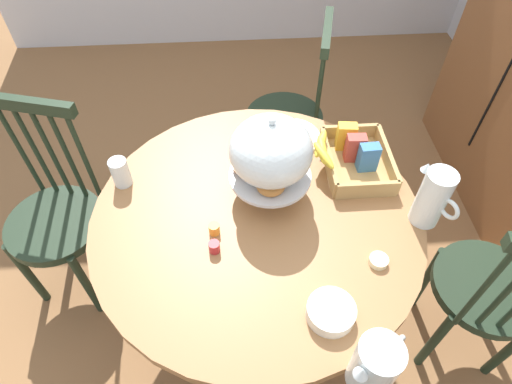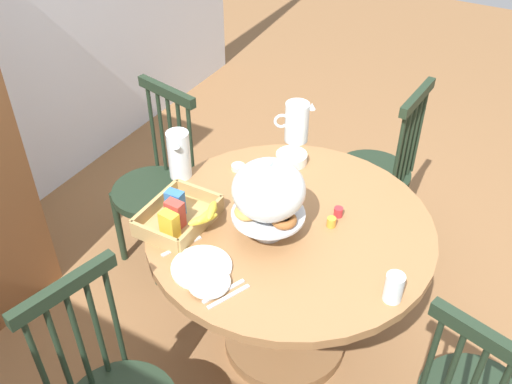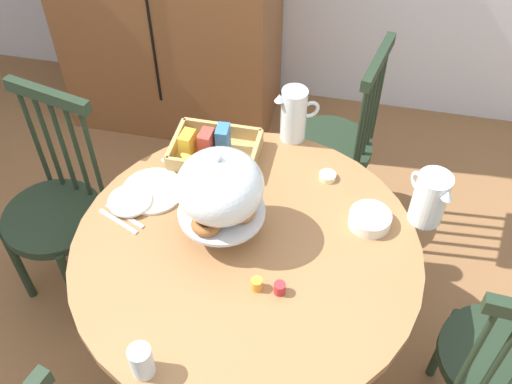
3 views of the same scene
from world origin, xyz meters
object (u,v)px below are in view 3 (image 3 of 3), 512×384
(windsor_chair_near_window, at_px, (499,365))
(drinking_glass, at_px, (142,361))
(milk_pitcher, at_px, (294,117))
(china_plate_small, at_px, (130,201))
(butter_dish, at_px, (328,176))
(orange_juice_pitcher, at_px, (429,200))
(pastry_stand_with_dome, at_px, (220,189))
(cereal_bowl, at_px, (370,219))
(dining_table, at_px, (247,286))
(windsor_chair_by_cabinet, at_px, (333,148))
(cereal_basket, at_px, (211,151))
(china_plate_large, at_px, (153,191))
(windsor_chair_facing_door, at_px, (57,213))

(windsor_chair_near_window, height_order, drinking_glass, windsor_chair_near_window)
(milk_pitcher, relative_size, china_plate_small, 1.45)
(windsor_chair_near_window, height_order, butter_dish, windsor_chair_near_window)
(orange_juice_pitcher, xyz_separation_m, butter_dish, (-0.34, 0.12, -0.08))
(windsor_chair_near_window, bearing_deg, pastry_stand_with_dome, 172.03)
(pastry_stand_with_dome, bearing_deg, milk_pitcher, 74.00)
(pastry_stand_with_dome, relative_size, cereal_bowl, 2.46)
(milk_pitcher, bearing_deg, drinking_glass, -102.71)
(china_plate_small, bearing_deg, dining_table, -12.62)
(pastry_stand_with_dome, bearing_deg, windsor_chair_by_cabinet, 69.83)
(drinking_glass, bearing_deg, milk_pitcher, 77.29)
(windsor_chair_by_cabinet, bearing_deg, butter_dish, -88.49)
(windsor_chair_near_window, relative_size, cereal_basket, 3.09)
(dining_table, xyz_separation_m, cereal_bowl, (0.38, 0.18, 0.25))
(cereal_basket, distance_m, cereal_bowl, 0.62)
(china_plate_large, xyz_separation_m, butter_dish, (0.59, 0.20, 0.01))
(pastry_stand_with_dome, distance_m, drinking_glass, 0.55)
(windsor_chair_facing_door, height_order, cereal_basket, windsor_chair_facing_door)
(milk_pitcher, xyz_separation_m, cereal_bowl, (0.32, -0.38, -0.08))
(pastry_stand_with_dome, xyz_separation_m, drinking_glass, (-0.09, -0.52, -0.14))
(cereal_bowl, bearing_deg, china_plate_large, -178.92)
(milk_pitcher, distance_m, drinking_glass, 1.06)
(dining_table, height_order, windsor_chair_facing_door, windsor_chair_facing_door)
(windsor_chair_near_window, bearing_deg, drinking_glass, -159.44)
(dining_table, relative_size, drinking_glass, 10.32)
(windsor_chair_near_window, relative_size, drinking_glass, 8.86)
(cereal_bowl, relative_size, butter_dish, 2.33)
(milk_pitcher, distance_m, butter_dish, 0.27)
(windsor_chair_near_window, distance_m, windsor_chair_facing_door, 1.73)
(windsor_chair_near_window, xyz_separation_m, cereal_bowl, (-0.48, 0.27, 0.31))
(dining_table, bearing_deg, cereal_basket, 120.16)
(china_plate_small, bearing_deg, orange_juice_pitcher, 8.56)
(windsor_chair_near_window, distance_m, cereal_basket, 1.21)
(orange_juice_pitcher, bearing_deg, china_plate_large, -175.14)
(windsor_chair_facing_door, bearing_deg, china_plate_small, -17.25)
(orange_juice_pitcher, relative_size, china_plate_large, 0.88)
(windsor_chair_facing_door, xyz_separation_m, drinking_glass, (0.66, -0.70, 0.34))
(cereal_basket, height_order, drinking_glass, cereal_basket)
(windsor_chair_facing_door, xyz_separation_m, butter_dish, (1.05, 0.14, 0.30))
(windsor_chair_by_cabinet, xyz_separation_m, windsor_chair_facing_door, (-1.04, -0.62, 0.00))
(pastry_stand_with_dome, bearing_deg, drinking_glass, -99.42)
(dining_table, bearing_deg, china_plate_large, 156.01)
(china_plate_large, bearing_deg, drinking_glass, -73.06)
(cereal_basket, distance_m, china_plate_small, 0.35)
(windsor_chair_by_cabinet, height_order, china_plate_small, windsor_chair_by_cabinet)
(drinking_glass, bearing_deg, windsor_chair_by_cabinet, 73.96)
(pastry_stand_with_dome, bearing_deg, windsor_chair_near_window, -7.97)
(windsor_chair_near_window, height_order, windsor_chair_by_cabinet, same)
(milk_pitcher, height_order, cereal_bowl, milk_pitcher)
(pastry_stand_with_dome, height_order, drinking_glass, pastry_stand_with_dome)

